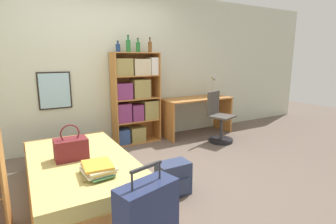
% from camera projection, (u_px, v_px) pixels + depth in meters
% --- Properties ---
extents(ground_plane, '(14.00, 14.00, 0.00)m').
position_uv_depth(ground_plane, '(139.00, 177.00, 3.30)').
color(ground_plane, '#66564C').
extents(wall_back, '(10.00, 0.09, 2.60)m').
position_uv_depth(wall_back, '(100.00, 69.00, 4.36)').
color(wall_back, beige).
rests_on(wall_back, ground_plane).
extents(bed, '(1.07, 1.94, 0.39)m').
position_uv_depth(bed, '(82.00, 174.00, 2.94)').
color(bed, '#B77538').
rests_on(bed, ground_plane).
extents(handbag, '(0.34, 0.22, 0.39)m').
position_uv_depth(handbag, '(71.00, 148.00, 2.86)').
color(handbag, maroon).
rests_on(handbag, bed).
extents(book_stack_on_bed, '(0.32, 0.38, 0.11)m').
position_uv_depth(book_stack_on_bed, '(98.00, 169.00, 2.48)').
color(book_stack_on_bed, '#99894C').
rests_on(book_stack_on_bed, bed).
extents(bookcase, '(0.81, 0.32, 1.57)m').
position_uv_depth(bookcase, '(135.00, 98.00, 4.53)').
color(bookcase, '#B77538').
rests_on(bookcase, ground_plane).
extents(bottle_green, '(0.07, 0.07, 0.18)m').
position_uv_depth(bottle_green, '(118.00, 48.00, 4.25)').
color(bottle_green, navy).
rests_on(bottle_green, bookcase).
extents(bottle_brown, '(0.07, 0.07, 0.28)m').
position_uv_depth(bottle_brown, '(128.00, 46.00, 4.33)').
color(bottle_brown, '#1E6B2D').
rests_on(bottle_brown, bookcase).
extents(bottle_clear, '(0.07, 0.07, 0.24)m').
position_uv_depth(bottle_clear, '(138.00, 47.00, 4.43)').
color(bottle_clear, '#1E6B2D').
rests_on(bottle_clear, bookcase).
extents(bottle_blue, '(0.06, 0.06, 0.25)m').
position_uv_depth(bottle_blue, '(150.00, 47.00, 4.47)').
color(bottle_blue, brown).
rests_on(bottle_blue, bookcase).
extents(desk, '(1.38, 0.58, 0.72)m').
position_uv_depth(desk, '(196.00, 108.00, 5.08)').
color(desk, '#B77538').
rests_on(desk, ground_plane).
extents(desk_lamp, '(0.18, 0.13, 0.46)m').
position_uv_depth(desk_lamp, '(214.00, 81.00, 5.20)').
color(desk_lamp, '#ADA89E').
rests_on(desk_lamp, desk).
extents(desk_chair, '(0.49, 0.49, 0.89)m').
position_uv_depth(desk_chair, '(219.00, 125.00, 4.66)').
color(desk_chair, black).
rests_on(desk_chair, ground_plane).
extents(backpack, '(0.35, 0.26, 0.36)m').
position_uv_depth(backpack, '(173.00, 179.00, 2.86)').
color(backpack, '#2D3856').
rests_on(backpack, ground_plane).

